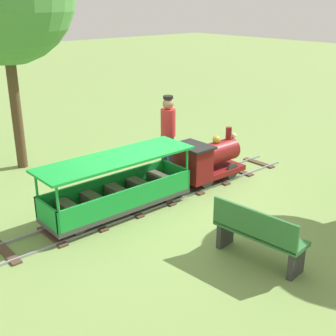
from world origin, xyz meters
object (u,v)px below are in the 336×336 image
at_px(locomotive, 207,159).
at_px(conductor_person, 168,128).
at_px(park_bench, 258,234).
at_px(passenger_car, 118,191).

bearing_deg(locomotive, conductor_person, -165.55).
xyz_separation_m(locomotive, park_bench, (2.44, -1.51, -0.07)).
height_order(locomotive, park_bench, locomotive).
distance_m(conductor_person, park_bench, 3.61).
bearing_deg(conductor_person, locomotive, 14.45).
distance_m(locomotive, passenger_car, 2.10).
relative_size(conductor_person, park_bench, 1.22).
bearing_deg(locomotive, park_bench, -31.65).
height_order(conductor_person, park_bench, conductor_person).
xyz_separation_m(passenger_car, park_bench, (2.44, 0.59, -0.00)).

